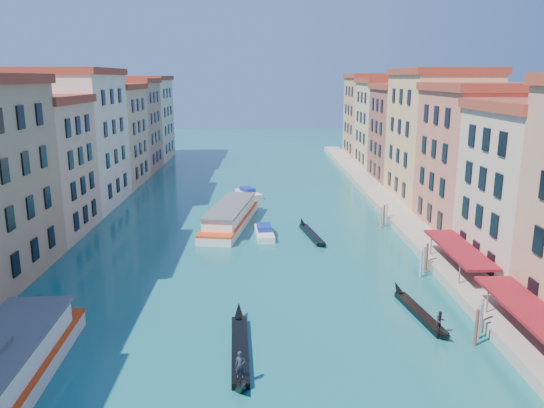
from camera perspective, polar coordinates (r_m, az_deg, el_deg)
The scene contains 11 objects.
left_bank_palazzos at distance 81.36m, azimuth -21.81°, elevation 5.51°, with size 12.80×128.40×21.00m.
right_bank_palazzos at distance 81.32m, azimuth 18.67°, elevation 5.79°, with size 12.80×128.40×21.00m.
quay at distance 80.65m, azimuth 12.82°, elevation -0.59°, with size 4.00×140.00×1.00m, color #A89D87.
restaurant_awnings at distance 42.58m, azimuth 27.01°, elevation -11.07°, with size 3.20×44.55×3.12m.
mooring_poles_right at distance 46.76m, azimuth 20.05°, elevation -10.46°, with size 1.44×54.24×3.20m.
vaporetto_far at distance 72.24m, azimuth -4.50°, elevation -1.27°, with size 7.46×19.89×2.89m.
gondola_fore at distance 40.16m, azimuth -3.48°, elevation -15.08°, with size 1.69×12.95×2.58m.
gondola_right at distance 47.10m, azimuth 15.72°, elevation -11.12°, with size 2.51×10.92×2.18m.
gondola_far at distance 67.58m, azimuth 4.23°, elevation -3.16°, with size 2.86×11.37×1.62m.
motorboat_mid at distance 67.25m, azimuth -0.83°, elevation -3.03°, with size 2.58×6.72×1.36m.
motorboat_far at distance 90.03m, azimuth -2.54°, elevation 1.21°, with size 4.87×6.89×1.38m.
Camera 1 is at (2.49, -10.89, 19.60)m, focal length 35.00 mm.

